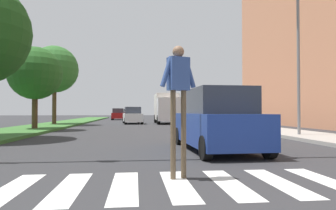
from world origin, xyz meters
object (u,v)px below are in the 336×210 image
object	(u,v)px
sedan_midblock	(132,116)
truck_box_delivery	(167,108)
tree_distant	(55,69)
street_lamp_right	(296,43)
sedan_far_horizon	(128,114)
sedan_distant	(118,114)
pedestrian_performer	(178,90)
suv_crossing	(217,121)
tree_far	(35,73)

from	to	relation	value
sedan_midblock	truck_box_delivery	bearing A→B (deg)	0.05
tree_distant	sedan_midblock	distance (m)	8.63
tree_distant	truck_box_delivery	size ratio (longest dim) A/B	1.13
street_lamp_right	truck_box_delivery	distance (m)	17.74
sedan_far_horizon	tree_distant	bearing A→B (deg)	-102.92
sedan_midblock	tree_distant	bearing A→B (deg)	-157.31
tree_distant	sedan_distant	size ratio (longest dim) A/B	1.54
pedestrian_performer	sedan_distant	xyz separation A→B (m)	(-3.36, 39.38, -0.88)
truck_box_delivery	suv_crossing	bearing A→B (deg)	-91.74
sedan_distant	truck_box_delivery	xyz separation A→B (m)	(5.79, -14.41, 0.85)
sedan_far_horizon	street_lamp_right	bearing A→B (deg)	-77.28
pedestrian_performer	sedan_midblock	size ratio (longest dim) A/B	0.53
pedestrian_performer	sedan_distant	size ratio (longest dim) A/B	0.55
street_lamp_right	tree_far	bearing A→B (deg)	155.09
pedestrian_performer	sedan_far_horizon	distance (m)	48.13
tree_far	suv_crossing	distance (m)	14.51
tree_far	pedestrian_performer	xyz separation A→B (m)	(7.33, -14.71, -2.07)
truck_box_delivery	sedan_distant	bearing A→B (deg)	111.90
street_lamp_right	truck_box_delivery	bearing A→B (deg)	104.99
sedan_far_horizon	tree_far	bearing A→B (deg)	-98.96
street_lamp_right	suv_crossing	bearing A→B (deg)	-140.33
pedestrian_performer	tree_distant	bearing A→B (deg)	110.01
sedan_midblock	truck_box_delivery	distance (m)	3.64
pedestrian_performer	suv_crossing	bearing A→B (deg)	64.66
street_lamp_right	sedan_midblock	distance (m)	19.11
sedan_midblock	sedan_distant	size ratio (longest dim) A/B	1.04
suv_crossing	sedan_distant	xyz separation A→B (m)	(-5.15, 35.60, -0.15)
tree_far	street_lamp_right	size ratio (longest dim) A/B	0.71
street_lamp_right	pedestrian_performer	distance (m)	11.05
truck_box_delivery	tree_far	bearing A→B (deg)	-133.59
tree_far	pedestrian_performer	bearing A→B (deg)	-63.50
street_lamp_right	pedestrian_performer	size ratio (longest dim) A/B	3.01
sedan_distant	sedan_far_horizon	size ratio (longest dim) A/B	1.09
tree_far	truck_box_delivery	distance (m)	14.32
sedan_midblock	sedan_distant	distance (m)	14.59
tree_distant	sedan_distant	bearing A→B (deg)	74.88
tree_distant	sedan_distant	xyz separation A→B (m)	(4.68, 17.32, -4.24)
tree_far	tree_distant	world-z (taller)	tree_distant
suv_crossing	sedan_far_horizon	distance (m)	44.46
street_lamp_right	sedan_far_horizon	distance (m)	41.19
street_lamp_right	sedan_distant	distance (m)	33.19
sedan_far_horizon	suv_crossing	bearing A→B (deg)	-85.01
suv_crossing	sedan_midblock	size ratio (longest dim) A/B	0.99
pedestrian_performer	sedan_midblock	bearing A→B (deg)	92.53
tree_distant	truck_box_delivery	xyz separation A→B (m)	(10.47, 2.90, -3.39)
suv_crossing	truck_box_delivery	world-z (taller)	truck_box_delivery
pedestrian_performer	sedan_midblock	world-z (taller)	pedestrian_performer
sedan_midblock	pedestrian_performer	bearing A→B (deg)	-87.47
suv_crossing	sedan_far_horizon	world-z (taller)	suv_crossing
sedan_midblock	tree_far	bearing A→B (deg)	-121.27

